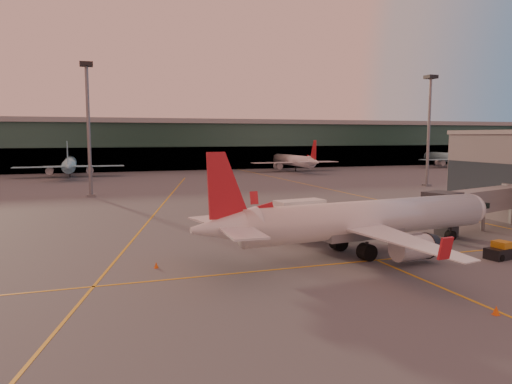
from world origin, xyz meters
name	(u,v)px	position (x,y,z in m)	size (l,w,h in m)	color
ground	(358,279)	(0.00, 0.00, 0.00)	(600.00, 600.00, 0.00)	#4C4F54
taxi_markings	(176,209)	(-7.32, 44.49, 0.01)	(100.12, 173.00, 0.01)	gold
terminal	(147,144)	(0.00, 141.79, 8.76)	(400.00, 20.00, 17.60)	#19382D
mast_west_near	(88,119)	(-20.00, 66.00, 14.86)	(2.40, 2.40, 25.60)	slate
mast_east_near	(429,122)	(55.00, 62.00, 14.86)	(2.40, 2.40, 25.60)	slate
distant_aircraft_row	(192,174)	(10.83, 118.00, 0.00)	(350.00, 34.00, 13.00)	#8BD3E8
main_airplane	(360,221)	(4.65, 7.69, 3.39)	(34.57, 31.24, 10.43)	white
jet_bridge	(488,201)	(26.74, 13.89, 3.60)	(20.63, 8.84, 5.38)	slate
catering_truck	(300,217)	(2.20, 16.61, 2.54)	(6.09, 3.37, 4.48)	#AF3A19
pushback_tug	(502,251)	(16.82, 1.67, 0.68)	(3.53, 2.33, 1.68)	black
cone_tail	(156,265)	(-15.28, 9.01, 0.26)	(0.42, 0.42, 0.53)	#EC580C
cone_wing_right	(496,310)	(4.40, -10.21, 0.30)	(0.49, 0.49, 0.62)	#EC580C
cone_wing_left	(285,222)	(4.23, 26.04, 0.25)	(0.40, 0.40, 0.51)	#EC580C
cone_fwd	(503,249)	(19.17, 3.88, 0.24)	(0.39, 0.39, 0.50)	#EC580C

